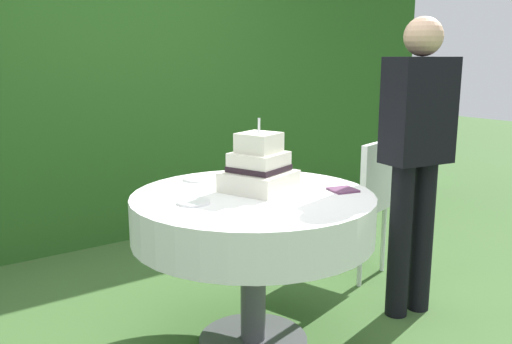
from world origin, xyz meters
TOP-DOWN VIEW (x-y plane):
  - ground_plane at (0.00, 0.00)m, footprint 20.00×20.00m
  - foliage_hedge at (0.00, 2.16)m, footprint 6.81×0.67m
  - cake_table at (0.00, 0.00)m, footprint 1.16×1.16m
  - wedding_cake at (0.07, 0.05)m, footprint 0.38×0.38m
  - serving_plate_near at (-0.06, 0.42)m, footprint 0.14×0.14m
  - serving_plate_far at (-0.31, 0.03)m, footprint 0.15×0.15m
  - serving_plate_left at (0.39, 0.06)m, footprint 0.11×0.11m
  - napkin_stack at (0.39, -0.20)m, footprint 0.15×0.15m
  - garden_chair at (1.06, 0.28)m, footprint 0.49×0.49m
  - standing_person at (0.89, -0.24)m, footprint 0.39×0.25m

SIDE VIEW (x-z plane):
  - ground_plane at x=0.00m, z-range 0.00..0.00m
  - garden_chair at x=1.06m, z-range 0.10..0.99m
  - cake_table at x=0.00m, z-range 0.26..1.03m
  - napkin_stack at x=0.39m, z-range 0.76..0.77m
  - serving_plate_near at x=-0.06m, z-range 0.76..0.77m
  - serving_plate_far at x=-0.31m, z-range 0.76..0.77m
  - serving_plate_left at x=0.39m, z-range 0.76..0.77m
  - wedding_cake at x=0.07m, z-range 0.70..1.05m
  - standing_person at x=0.89m, z-range 0.13..1.73m
  - foliage_hedge at x=0.00m, z-range 0.00..2.58m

